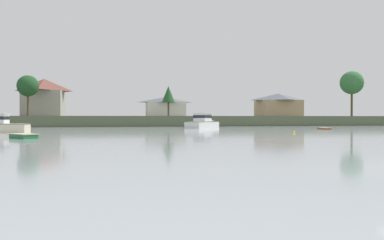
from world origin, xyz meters
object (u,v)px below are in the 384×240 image
at_px(dinghy_wood, 324,129).
at_px(cruiser_white, 205,124).
at_px(mooring_buoy_yellow, 294,132).
at_px(dinghy_green, 23,137).

bearing_deg(dinghy_wood, cruiser_white, 139.17).
relative_size(cruiser_white, mooring_buoy_yellow, 25.44).
bearing_deg(cruiser_white, mooring_buoy_yellow, -78.70).
bearing_deg(mooring_buoy_yellow, dinghy_wood, 46.83).
bearing_deg(dinghy_green, mooring_buoy_yellow, 12.17).
height_order(dinghy_wood, dinghy_green, dinghy_green).
bearing_deg(cruiser_white, dinghy_green, -127.32).
relative_size(dinghy_green, mooring_buoy_yellow, 8.67).
relative_size(dinghy_wood, mooring_buoy_yellow, 7.15).
distance_m(dinghy_green, mooring_buoy_yellow, 28.96).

